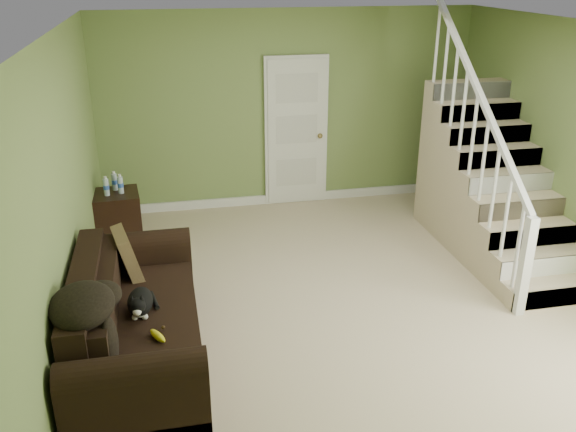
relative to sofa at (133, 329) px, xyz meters
name	(u,v)px	position (x,y,z in m)	size (l,w,h in m)	color
floor	(344,298)	(2.02, 0.70, -0.34)	(5.00, 5.50, 0.01)	#C5AD8E
ceiling	(355,29)	(2.02, 0.70, 2.26)	(5.00, 5.50, 0.01)	white
wall_back	(288,110)	(2.02, 3.45, 0.96)	(5.00, 0.04, 2.60)	#748E4C
wall_front	(506,343)	(2.02, -2.05, 0.96)	(5.00, 0.04, 2.60)	#748E4C
wall_left	(66,195)	(-0.48, 0.70, 0.96)	(0.04, 5.50, 2.60)	#748E4C
baseboard_back	(289,198)	(2.02, 3.42, -0.28)	(5.00, 0.04, 0.12)	white
baseboard_left	(88,320)	(-0.45, 0.70, -0.28)	(0.04, 5.50, 0.12)	white
baseboard_right	(564,269)	(4.49, 0.70, -0.28)	(0.04, 5.50, 0.12)	white
door	(296,132)	(2.12, 3.41, 0.66)	(0.86, 0.12, 2.02)	white
staircase	(486,191)	(4.01, 1.67, 0.30)	(1.00, 2.51, 2.82)	#C5AD8E
sofa	(133,329)	(0.00, 0.00, 0.00)	(0.98, 2.26, 0.90)	black
side_table	(118,217)	(-0.24, 2.52, -0.02)	(0.57, 0.57, 0.86)	black
cat	(140,303)	(0.08, -0.01, 0.24)	(0.25, 0.54, 0.26)	black
banana	(158,336)	(0.21, -0.40, 0.17)	(0.06, 0.21, 0.06)	yellow
throw_pillow	(128,254)	(-0.04, 0.73, 0.34)	(0.11, 0.44, 0.44)	#45321B
throw_blanket	(82,305)	(-0.28, -0.55, 0.59)	(0.44, 0.58, 0.24)	black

